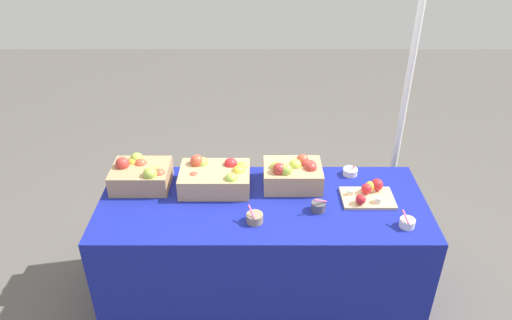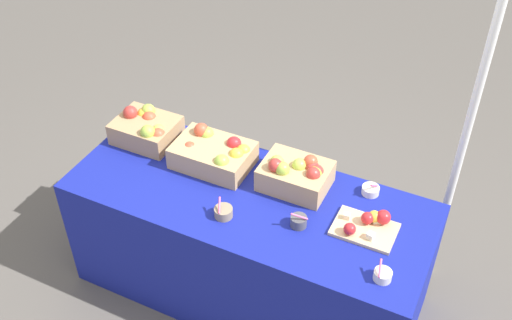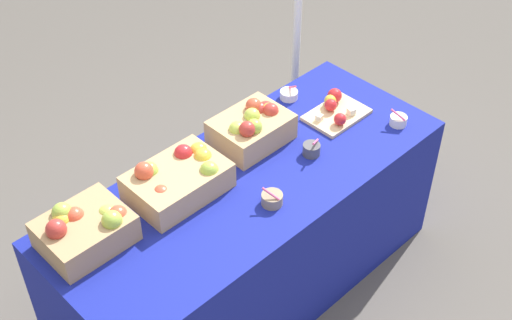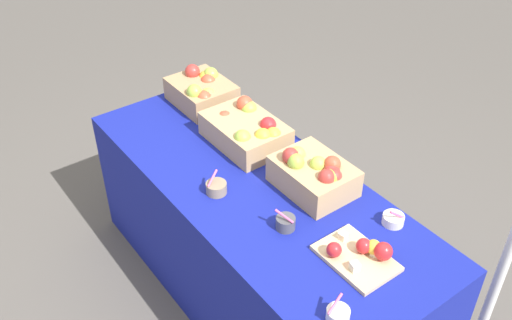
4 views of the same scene
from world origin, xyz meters
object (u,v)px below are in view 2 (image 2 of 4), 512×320
Objects in this scene: apple_crate_right at (296,174)px; sample_bowl_far at (383,275)px; cutting_board_front at (368,225)px; sample_bowl_extra at (371,190)px; apple_crate_left at (147,128)px; tent_pole at (465,139)px; sample_bowl_mid at (299,221)px; sample_bowl_near at (223,212)px; apple_crate_middle at (214,153)px.

sample_bowl_far is (0.59, -0.40, -0.06)m from apple_crate_right.
cutting_board_front and sample_bowl_extra have the same top height.
apple_crate_right reaches higher than cutting_board_front.
sample_bowl_extra is at bearing 104.41° from cutting_board_front.
sample_bowl_extra is (0.37, 0.11, -0.06)m from apple_crate_right.
apple_crate_right is at bearing 0.05° from apple_crate_left.
sample_bowl_far is at bearing -34.39° from apple_crate_right.
tent_pole is at bearing 61.08° from cutting_board_front.
sample_bowl_extra is at bearing 56.98° from sample_bowl_mid.
cutting_board_front and sample_bowl_far have the same top height.
sample_bowl_near is 0.37m from sample_bowl_mid.
apple_crate_left is 0.77m from sample_bowl_near.
sample_bowl_far is at bearing -19.49° from apple_crate_middle.
tent_pole is (1.20, 0.43, 0.20)m from apple_crate_middle.
sample_bowl_mid is at bearing -132.37° from tent_pole.
apple_crate_left is at bearing 176.53° from apple_crate_middle.
apple_crate_right is 0.71m from sample_bowl_far.
sample_bowl_mid reaches higher than sample_bowl_far.
sample_bowl_near reaches higher than sample_bowl_extra.
sample_bowl_mid is at bearing -13.96° from apple_crate_left.
sample_bowl_mid is at bearing -158.14° from cutting_board_front.
cutting_board_front is 3.33× the size of sample_bowl_extra.
sample_bowl_mid is at bearing -21.36° from apple_crate_middle.
apple_crate_right reaches higher than apple_crate_left.
sample_bowl_mid is (0.12, -0.26, -0.05)m from apple_crate_right.
sample_bowl_far is (1.05, -0.37, -0.05)m from apple_crate_middle.
cutting_board_front is 3.35× the size of sample_bowl_far.
apple_crate_middle is 1.38× the size of cutting_board_front.
apple_crate_middle reaches higher than sample_bowl_extra.
apple_crate_middle is 1.29m from tent_pole.
apple_crate_right is at bearing -162.63° from sample_bowl_extra.
sample_bowl_extra is at bearing 113.03° from sample_bowl_far.
tent_pole is at bearing 38.70° from sample_bowl_extra.
cutting_board_front is 0.67m from tent_pole.
sample_bowl_mid reaches higher than sample_bowl_near.
sample_bowl_near is (-0.66, -0.22, -0.00)m from cutting_board_front.
sample_bowl_far is at bearing -14.92° from apple_crate_left.
cutting_board_front is at bearing -5.73° from apple_crate_left.
sample_bowl_mid is 0.93m from tent_pole.
tent_pole is (1.65, 0.41, 0.20)m from apple_crate_left.
apple_crate_left is 1.71m from tent_pole.
apple_crate_left is 1.14× the size of cutting_board_front.
sample_bowl_near is at bearing -164.19° from sample_bowl_mid.
tent_pole is (0.30, 0.54, 0.25)m from cutting_board_front.
sample_bowl_far is (0.46, -0.14, -0.00)m from sample_bowl_mid.
tent_pole reaches higher than sample_bowl_near.
sample_bowl_mid is at bearing -64.51° from apple_crate_right.
apple_crate_middle is 0.85m from sample_bowl_extra.
sample_bowl_near is at bearing 177.18° from sample_bowl_far.
apple_crate_right is 0.29m from sample_bowl_mid.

